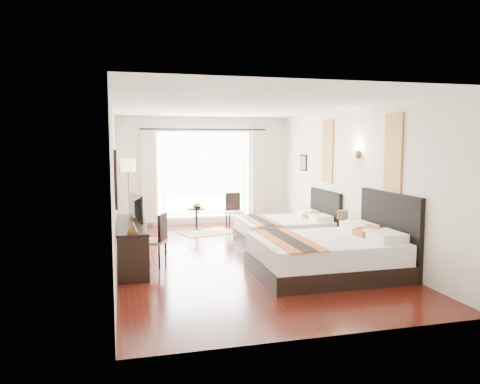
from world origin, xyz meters
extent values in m
cube|color=#361209|center=(0.00, 0.00, -0.01)|extent=(4.50, 7.50, 0.01)
cube|color=white|center=(0.00, 0.00, 2.79)|extent=(4.50, 7.50, 0.02)
cube|color=silver|center=(2.25, 0.00, 1.40)|extent=(0.01, 7.50, 2.80)
cube|color=silver|center=(-2.25, 0.00, 1.40)|extent=(0.01, 7.50, 2.80)
cube|color=silver|center=(0.00, 3.75, 1.40)|extent=(4.50, 0.01, 2.80)
cube|color=silver|center=(0.00, -3.75, 1.40)|extent=(4.50, 0.01, 2.80)
cube|color=white|center=(0.00, 3.73, 1.30)|extent=(2.40, 0.02, 2.20)
cube|color=white|center=(0.00, 3.67, 1.30)|extent=(2.30, 0.02, 2.10)
cube|color=#BFAA94|center=(-1.45, 3.63, 1.28)|extent=(0.35, 0.14, 2.35)
cube|color=#BFAA94|center=(1.45, 3.63, 1.28)|extent=(0.35, 0.14, 2.35)
cube|color=maroon|center=(2.23, -1.48, 1.95)|extent=(0.03, 0.50, 1.35)
cube|color=maroon|center=(2.23, 1.02, 1.95)|extent=(0.03, 0.50, 1.35)
cube|color=#433118|center=(2.19, -0.32, 1.92)|extent=(0.10, 0.14, 0.14)
cube|color=black|center=(-2.22, -0.11, 1.55)|extent=(0.04, 1.25, 0.95)
cube|color=white|center=(-2.19, -0.11, 1.55)|extent=(0.01, 1.12, 0.82)
cube|color=black|center=(1.03, -1.48, 0.14)|extent=(2.25, 1.76, 0.27)
cube|color=silver|center=(1.03, -1.48, 0.44)|extent=(2.19, 1.72, 0.33)
cube|color=black|center=(2.20, -1.48, 0.66)|extent=(0.08, 1.76, 1.32)
cube|color=#A6581A|center=(0.40, -1.48, 0.61)|extent=(0.60, 1.82, 0.02)
cube|color=black|center=(1.22, 1.02, 0.11)|extent=(1.88, 1.47, 0.23)
cube|color=silver|center=(1.22, 1.02, 0.37)|extent=(1.82, 1.43, 0.27)
cube|color=black|center=(2.20, 1.02, 0.55)|extent=(0.08, 1.47, 1.10)
cube|color=#A6581A|center=(0.69, 1.02, 0.51)|extent=(0.50, 1.53, 0.02)
cube|color=black|center=(2.01, -0.32, 0.25)|extent=(0.42, 0.52, 0.50)
cylinder|color=black|center=(1.99, -0.21, 0.59)|extent=(0.09, 0.09, 0.18)
cylinder|color=#41301F|center=(1.99, -0.21, 0.76)|extent=(0.21, 0.21, 0.16)
imported|color=black|center=(2.03, -0.52, 0.57)|extent=(0.15, 0.15, 0.13)
cube|color=black|center=(-1.99, -0.11, 0.38)|extent=(0.50, 2.20, 0.76)
imported|color=black|center=(-1.97, 0.08, 0.99)|extent=(0.26, 0.83, 0.48)
cube|color=#C4AD96|center=(-1.64, -0.22, 0.43)|extent=(0.56, 0.56, 0.06)
cube|color=black|center=(-1.46, -0.29, 0.68)|extent=(0.20, 0.39, 0.48)
cylinder|color=black|center=(-1.95, 3.24, 0.02)|extent=(0.27, 0.27, 0.03)
cylinder|color=#433118|center=(-1.95, 3.24, 0.77)|extent=(0.03, 0.03, 1.49)
cylinder|color=beige|center=(-1.95, 3.24, 1.60)|extent=(0.35, 0.35, 0.31)
cylinder|color=black|center=(-0.34, 2.97, 0.27)|extent=(0.47, 0.47, 0.54)
imported|color=#4A2A1A|center=(-0.33, 2.93, 0.57)|extent=(0.30, 0.30, 0.06)
cube|color=#C4AD96|center=(0.61, 2.89, 0.41)|extent=(0.41, 0.41, 0.05)
cube|color=black|center=(0.61, 3.08, 0.65)|extent=(0.38, 0.05, 0.45)
cube|color=tan|center=(-0.17, 2.53, 0.01)|extent=(1.50, 1.26, 0.01)
camera|label=1|loc=(-2.17, -8.34, 2.15)|focal=35.00mm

